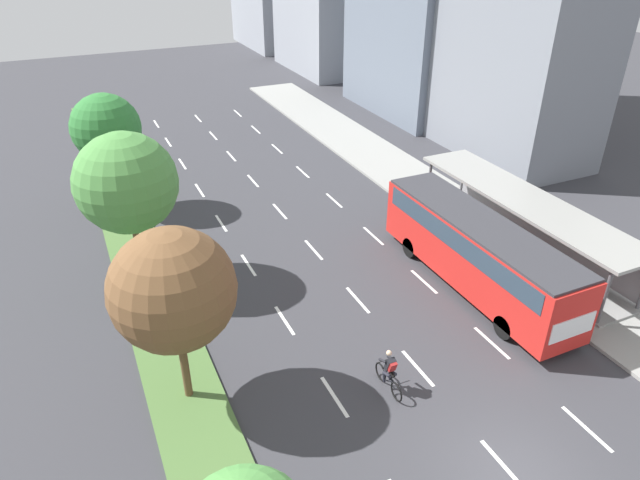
{
  "coord_description": "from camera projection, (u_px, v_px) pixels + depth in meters",
  "views": [
    {
      "loc": [
        -10.06,
        -7.88,
        14.75
      ],
      "look_at": [
        -0.16,
        13.67,
        1.2
      ],
      "focal_mm": 31.64,
      "sensor_mm": 36.0,
      "label": 1
    }
  ],
  "objects": [
    {
      "name": "lane_divider_left",
      "position": [
        234.0,
        243.0,
        29.47
      ],
      "size": [
        0.14,
        45.38,
        0.01
      ],
      "color": "white",
      "rests_on": "ground"
    },
    {
      "name": "building_near_right",
      "position": [
        518.0,
        4.0,
        36.56
      ],
      "size": [
        6.34,
        13.2,
        19.81
      ],
      "primitive_type": "cube",
      "color": "gray",
      "rests_on": "ground"
    },
    {
      "name": "median_tree_second",
      "position": [
        173.0,
        290.0,
        17.73
      ],
      "size": [
        4.08,
        4.08,
        6.51
      ],
      "color": "brown",
      "rests_on": "median_strip"
    },
    {
      "name": "sidewalk_right",
      "position": [
        412.0,
        181.0,
        36.27
      ],
      "size": [
        4.5,
        52.0,
        0.15
      ],
      "primitive_type": "cube",
      "color": "gray",
      "rests_on": "ground"
    },
    {
      "name": "cyclist",
      "position": [
        389.0,
        373.0,
        19.91
      ],
      "size": [
        0.46,
        1.82,
        1.71
      ],
      "color": "black",
      "rests_on": "ground"
    },
    {
      "name": "bus_shelter",
      "position": [
        526.0,
        218.0,
        27.86
      ],
      "size": [
        2.9,
        13.25,
        2.86
      ],
      "color": "gray",
      "rests_on": "sidewalk_right"
    },
    {
      "name": "bus",
      "position": [
        477.0,
        248.0,
        24.97
      ],
      "size": [
        2.54,
        11.29,
        3.37
      ],
      "color": "red",
      "rests_on": "ground"
    },
    {
      "name": "median_strip",
      "position": [
        131.0,
        237.0,
        29.92
      ],
      "size": [
        2.6,
        52.0,
        0.12
      ],
      "primitive_type": "cube",
      "color": "#4C7038",
      "rests_on": "ground"
    },
    {
      "name": "median_tree_fourth",
      "position": [
        106.0,
        128.0,
        30.49
      ],
      "size": [
        3.75,
        3.75,
        6.64
      ],
      "color": "brown",
      "rests_on": "median_strip"
    },
    {
      "name": "lane_divider_right",
      "position": [
        353.0,
        217.0,
        32.0
      ],
      "size": [
        0.14,
        45.38,
        0.01
      ],
      "color": "white",
      "rests_on": "ground"
    },
    {
      "name": "lane_divider_center",
      "position": [
        296.0,
        229.0,
        30.74
      ],
      "size": [
        0.14,
        45.38,
        0.01
      ],
      "color": "white",
      "rests_on": "ground"
    },
    {
      "name": "ground_plane",
      "position": [
        512.0,
        475.0,
        17.18
      ],
      "size": [
        140.0,
        140.0,
        0.0
      ],
      "primitive_type": "plane",
      "color": "#38383D"
    },
    {
      "name": "median_tree_third",
      "position": [
        126.0,
        183.0,
        23.94
      ],
      "size": [
        4.4,
        4.4,
        7.06
      ],
      "color": "brown",
      "rests_on": "median_strip"
    }
  ]
}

